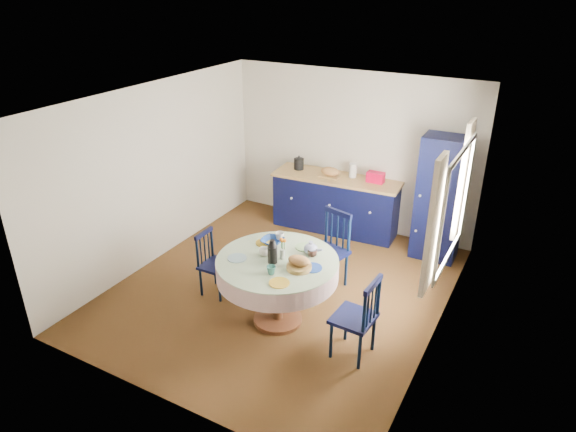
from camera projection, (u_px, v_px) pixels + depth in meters
name	position (u px, v px, depth m)	size (l,w,h in m)	color
floor	(282.00, 288.00, 6.79)	(4.50, 4.50, 0.00)	black
ceiling	(280.00, 100.00, 5.72)	(4.50, 4.50, 0.00)	white
wall_back	(351.00, 151.00, 8.03)	(4.00, 0.02, 2.50)	silver
wall_left	(156.00, 174.00, 7.12)	(0.02, 4.50, 2.50)	silver
wall_right	(447.00, 239.00, 5.38)	(0.02, 4.50, 2.50)	silver
window	(452.00, 204.00, 5.52)	(0.10, 1.74, 1.45)	white
kitchen_counter	(336.00, 202.00, 8.18)	(2.05, 0.76, 1.14)	black
pantry_cabinet	(440.00, 199.00, 7.20)	(0.64, 0.48, 1.81)	black
dining_table	(278.00, 269.00, 5.85)	(1.40, 1.40, 1.13)	#512817
chair_left	(214.00, 263.00, 6.54)	(0.36, 0.38, 0.85)	black
chair_far	(329.00, 249.00, 6.67)	(0.56, 0.54, 1.03)	black
chair_right	(358.00, 317.00, 5.40)	(0.45, 0.46, 0.98)	black
mug_a	(264.00, 252.00, 5.86)	(0.12, 0.12, 0.09)	silver
mug_b	(271.00, 270.00, 5.50)	(0.10, 0.10, 0.09)	#33736A
mug_c	(312.00, 253.00, 5.84)	(0.11, 0.11, 0.09)	black
mug_d	(280.00, 236.00, 6.19)	(0.11, 0.11, 0.10)	silver
cobalt_bowl	(273.00, 241.00, 6.12)	(0.27, 0.27, 0.07)	navy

